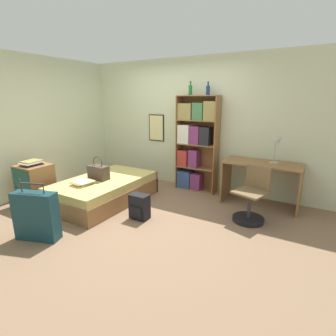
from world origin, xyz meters
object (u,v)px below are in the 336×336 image
Objects in this scene: desk_chair at (251,204)px; bottle_green at (190,90)px; bed at (105,190)px; dresser at (35,184)px; handbag at (98,172)px; backpack at (139,207)px; magazine_pile_on_dresser at (31,163)px; suitcase at (36,216)px; desk at (261,175)px; bookcase at (195,143)px; desk_lamp at (278,144)px; bottle_brown at (208,90)px; book_stack_on_bed at (83,183)px.

bottle_green is at bearing 149.55° from desk_chair.
bed is 1.21m from dresser.
bed is 4.44× the size of handbag.
desk_chair is (1.47, -0.87, -1.70)m from bottle_green.
backpack is at bearing -15.62° from bed.
bottle_green reaches higher than magazine_pile_on_dresser.
bed is 4.69× the size of backpack.
magazine_pile_on_dresser reaches higher than bed.
suitcase is (0.17, -1.44, 0.12)m from bed.
suitcase is at bearing -33.03° from dresser.
suitcase is at bearing -130.23° from desk.
bottle_green reaches higher than bookcase.
desk_lamp is 2.48m from backpack.
bed is 2.52m from desk_chair.
bookcase is at bearing -171.25° from bottle_brown.
bottle_green is 0.34m from bottle_brown.
bottle_brown reaches higher than dresser.
book_stack_on_bed is at bearing -122.97° from bookcase.
suitcase is 2.16× the size of magazine_pile_on_dresser.
bottle_green is 0.31× the size of desk_chair.
bookcase is 1.76m from desk_chair.
desk_lamp reaches higher than desk.
dresser is 3.31m from bottle_green.
desk_lamp is 1.15m from desk_chair.
suitcase is 0.94× the size of desk_chair.
backpack is (-0.03, -1.67, -1.78)m from bottle_green.
dresser is at bearing -150.50° from desk.
handbag is 0.32× the size of desk.
magazine_pile_on_dresser is 1.42× the size of bottle_green.
book_stack_on_bed is 2.23m from bookcase.
handbag is 1.42m from suitcase.
book_stack_on_bed is (-0.01, -0.35, -0.10)m from handbag.
bottle_brown reaches higher than handbag.
magazine_pile_on_dresser is (-0.92, -0.64, 0.19)m from handbag.
magazine_pile_on_dresser is at bearing -145.27° from handbag.
bottle_brown is at bearing 6.13° from bottle_green.
bottle_green is (1.98, 2.10, 1.62)m from dresser.
desk_chair reaches higher than backpack.
desk_lamp is (1.54, -0.09, 0.13)m from bookcase.
magazine_pile_on_dresser is at bearing 147.50° from suitcase.
bookcase is 1.01m from bottle_green.
desk is at bearing 49.77° from suitcase.
bottle_brown is (2.32, 2.14, 1.22)m from magazine_pile_on_dresser.
book_stack_on_bed is 1.56× the size of bottle_brown.
suitcase reaches higher than book_stack_on_bed.
dresser is 3.54m from bottle_brown.
bed reaches higher than backpack.
handbag is 1.11m from backpack.
magazine_pile_on_dresser is 0.28× the size of desk.
bottle_green is at bearing 174.15° from desk.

